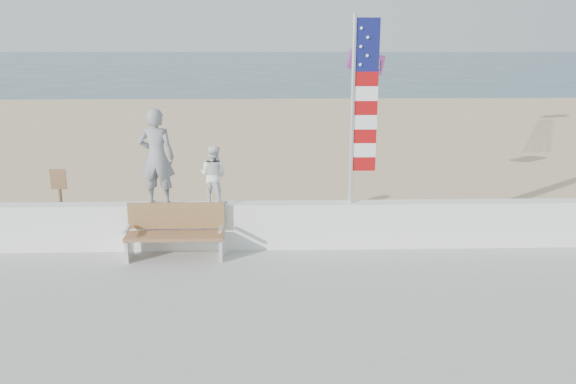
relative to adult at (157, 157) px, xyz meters
name	(u,v)px	position (x,y,z in m)	size (l,w,h in m)	color
ground	(279,300)	(2.25, -2.00, -1.99)	(220.00, 220.00, 0.00)	#2F4E5F
sand	(275,172)	(2.25, 7.00, -1.95)	(90.00, 40.00, 0.08)	#CBAF87
seawall	(277,225)	(2.25, 0.00, -1.36)	(30.00, 0.35, 0.90)	white
adult	(157,157)	(0.00, 0.00, 0.00)	(0.67, 0.44, 1.83)	gray
child	(213,175)	(1.05, 0.00, -0.35)	(0.55, 0.43, 1.13)	white
bench	(176,231)	(0.36, -0.45, -1.30)	(1.80, 0.57, 1.00)	#986742
flag	(360,103)	(3.78, 0.00, 1.00)	(0.50, 0.08, 3.50)	silver
parafoil_kite	(367,62)	(4.43, 3.52, 1.54)	(0.94, 0.33, 0.63)	red
sign	(60,197)	(-2.23, 1.04, -1.05)	(0.32, 0.07, 1.46)	brown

